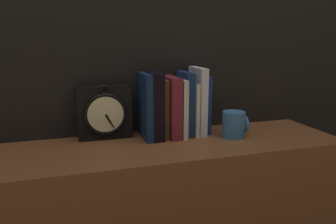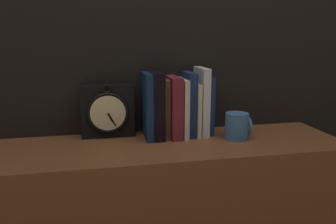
# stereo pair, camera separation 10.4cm
# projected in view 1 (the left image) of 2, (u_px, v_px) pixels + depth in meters

# --- Properties ---
(wall_back) EXTENTS (6.00, 0.05, 2.60)m
(wall_back) POSITION_uv_depth(u_px,v_px,m) (152.00, 2.00, 1.21)
(wall_back) COLOR black
(wall_back) RESTS_ON ground_plane
(clock) EXTENTS (0.19, 0.07, 0.20)m
(clock) POSITION_uv_depth(u_px,v_px,m) (105.00, 112.00, 1.17)
(clock) COLOR black
(clock) RESTS_ON bookshelf
(book_slot0_navy) EXTENTS (0.02, 0.15, 0.24)m
(book_slot0_navy) POSITION_uv_depth(u_px,v_px,m) (145.00, 106.00, 1.17)
(book_slot0_navy) COLOR #11294B
(book_slot0_navy) RESTS_ON bookshelf
(book_slot1_black) EXTENTS (0.04, 0.15, 0.24)m
(book_slot1_black) POSITION_uv_depth(u_px,v_px,m) (154.00, 105.00, 1.18)
(book_slot1_black) COLOR black
(book_slot1_black) RESTS_ON bookshelf
(book_slot2_brown) EXTENTS (0.02, 0.13, 0.21)m
(book_slot2_brown) POSITION_uv_depth(u_px,v_px,m) (162.00, 108.00, 1.20)
(book_slot2_brown) COLOR brown
(book_slot2_brown) RESTS_ON bookshelf
(book_slot3_maroon) EXTENTS (0.04, 0.15, 0.22)m
(book_slot3_maroon) POSITION_uv_depth(u_px,v_px,m) (171.00, 107.00, 1.20)
(book_slot3_maroon) COLOR maroon
(book_slot3_maroon) RESTS_ON bookshelf
(book_slot4_cream) EXTENTS (0.02, 0.15, 0.21)m
(book_slot4_cream) POSITION_uv_depth(u_px,v_px,m) (179.00, 107.00, 1.21)
(book_slot4_cream) COLOR beige
(book_slot4_cream) RESTS_ON bookshelf
(book_slot5_navy) EXTENTS (0.03, 0.13, 0.23)m
(book_slot5_navy) POSITION_uv_depth(u_px,v_px,m) (186.00, 103.00, 1.23)
(book_slot5_navy) COLOR navy
(book_slot5_navy) RESTS_ON bookshelf
(book_slot6_cream) EXTENTS (0.01, 0.14, 0.20)m
(book_slot6_cream) POSITION_uv_depth(u_px,v_px,m) (192.00, 108.00, 1.23)
(book_slot6_cream) COLOR beige
(book_slot6_cream) RESTS_ON bookshelf
(book_slot7_white) EXTENTS (0.03, 0.13, 0.25)m
(book_slot7_white) POSITION_uv_depth(u_px,v_px,m) (198.00, 101.00, 1.24)
(book_slot7_white) COLOR silver
(book_slot7_white) RESTS_ON bookshelf
(book_slot8_navy) EXTENTS (0.02, 0.11, 0.22)m
(book_slot8_navy) POSITION_uv_depth(u_px,v_px,m) (203.00, 104.00, 1.26)
(book_slot8_navy) COLOR navy
(book_slot8_navy) RESTS_ON bookshelf
(mug) EXTENTS (0.09, 0.08, 0.10)m
(mug) POSITION_uv_depth(u_px,v_px,m) (234.00, 124.00, 1.20)
(mug) COLOR teal
(mug) RESTS_ON bookshelf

